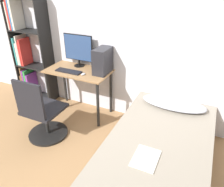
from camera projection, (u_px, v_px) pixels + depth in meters
ground_plane at (51, 160)px, 2.78m from camera, size 14.00×14.00×0.00m
wall_back at (100, 37)px, 3.31m from camera, size 8.00×0.05×2.50m
desk at (79, 78)px, 3.46m from camera, size 1.02×0.55×0.77m
bookshelf at (27, 52)px, 3.88m from camera, size 0.69×0.29×1.89m
office_chair at (42, 116)px, 3.02m from camera, size 0.57×0.57×0.95m
bed at (158, 156)px, 2.52m from camera, size 1.12×2.00×0.49m
pillow at (174, 103)px, 2.96m from camera, size 0.85×0.36×0.11m
magazine at (146, 158)px, 2.14m from camera, size 0.24×0.32×0.01m
monitor at (78, 49)px, 3.43m from camera, size 0.51×0.17×0.51m
keyboard at (69, 71)px, 3.34m from camera, size 0.42×0.13×0.02m
pc_tower at (103, 61)px, 3.23m from camera, size 0.19×0.34×0.38m
mouse at (83, 74)px, 3.25m from camera, size 0.06×0.09×0.02m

